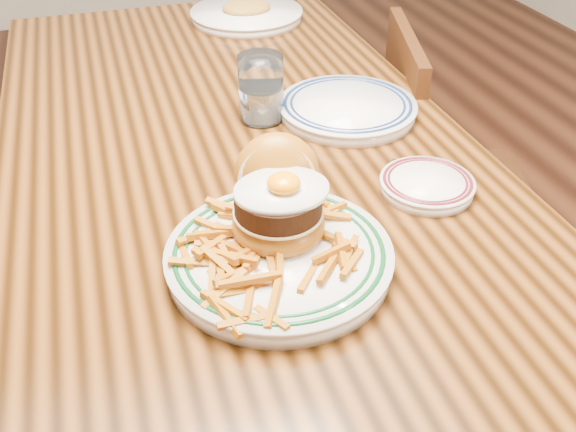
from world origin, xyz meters
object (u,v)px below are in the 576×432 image
object	(u,v)px
side_plate	(427,184)
table	(235,174)
chair_right	(435,177)
main_plate	(279,235)

from	to	relation	value
side_plate	table	bearing A→B (deg)	143.78
chair_right	main_plate	xyz separation A→B (m)	(-0.58, -0.56, 0.35)
table	chair_right	bearing A→B (deg)	18.03
main_plate	side_plate	size ratio (longest dim) A/B	2.11
side_plate	chair_right	bearing A→B (deg)	67.69
table	side_plate	xyz separation A→B (m)	(0.26, -0.28, 0.10)
table	main_plate	size ratio (longest dim) A/B	4.80
chair_right	main_plate	world-z (taller)	main_plate
main_plate	side_plate	distance (m)	0.30
chair_right	main_plate	distance (m)	0.88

